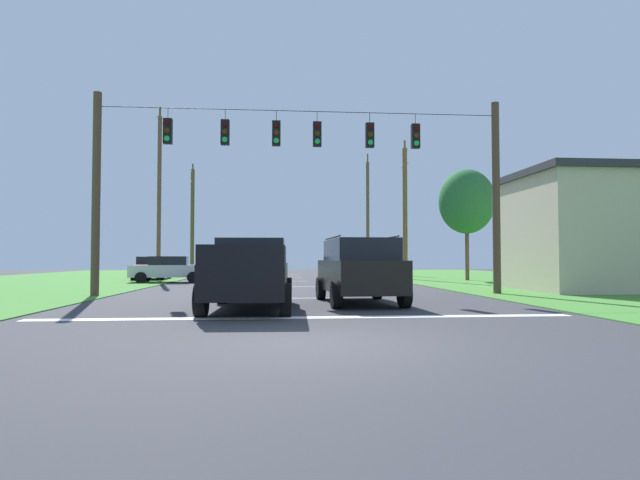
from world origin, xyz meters
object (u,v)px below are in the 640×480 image
at_px(distant_car_oncoming, 169,269).
at_px(tree_roadside_right, 467,202).
at_px(suv_black, 359,269).
at_px(overhead_signal_span, 301,180).
at_px(distant_car_crossing_white, 267,268).
at_px(distant_car_far_parked, 152,268).
at_px(pickup_truck, 250,274).
at_px(utility_pole_far_left, 192,219).
at_px(utility_pole_far_right, 368,216).
at_px(utility_pole_mid_right, 405,210).
at_px(utility_pole_mid_left, 159,195).

distance_m(distant_car_oncoming, tree_roadside_right, 18.81).
bearing_deg(distant_car_oncoming, suv_black, -59.61).
relative_size(overhead_signal_span, distant_car_crossing_white, 3.54).
bearing_deg(distant_car_far_parked, pickup_truck, -70.29).
height_order(suv_black, utility_pole_far_left, utility_pole_far_left).
distance_m(suv_black, utility_pole_far_right, 32.15).
xyz_separation_m(distant_car_crossing_white, distant_car_far_parked, (-7.66, 2.95, 0.00)).
height_order(suv_black, distant_car_crossing_white, suv_black).
xyz_separation_m(suv_black, utility_pole_mid_right, (6.08, 18.28, 3.59)).
bearing_deg(pickup_truck, suv_black, 25.09).
xyz_separation_m(utility_pole_far_right, tree_roadside_right, (3.64, -15.27, -0.33)).
xyz_separation_m(suv_black, utility_pole_mid_left, (-10.16, 18.47, 4.49)).
xyz_separation_m(distant_car_far_parked, utility_pole_far_left, (0.72, 11.92, 4.13)).
distance_m(pickup_truck, distant_car_far_parked, 22.24).
bearing_deg(utility_pole_far_left, suv_black, -72.21).
relative_size(overhead_signal_span, tree_roadside_right, 2.20).
height_order(utility_pole_far_right, tree_roadside_right, utility_pole_far_right).
bearing_deg(utility_pole_far_left, utility_pole_mid_right, -38.98).
xyz_separation_m(overhead_signal_span, distant_car_oncoming, (-7.17, 11.27, -3.61)).
height_order(distant_car_far_parked, utility_pole_mid_left, utility_pole_mid_left).
xyz_separation_m(overhead_signal_span, utility_pole_mid_right, (7.70, 14.55, 0.25)).
bearing_deg(distant_car_crossing_white, suv_black, -79.27).
relative_size(overhead_signal_span, suv_black, 3.18).
distance_m(utility_pole_mid_right, tree_roadside_right, 4.10).
distance_m(pickup_truck, suv_black, 3.62).
bearing_deg(overhead_signal_span, distant_car_far_parked, 120.27).
relative_size(suv_black, tree_roadside_right, 0.69).
relative_size(suv_black, distant_car_crossing_white, 1.11).
bearing_deg(distant_car_oncoming, utility_pole_far_right, 48.08).
relative_size(pickup_truck, utility_pole_mid_left, 0.48).
relative_size(overhead_signal_span, distant_car_far_parked, 3.55).
relative_size(pickup_truck, utility_pole_mid_right, 0.58).
bearing_deg(utility_pole_far_left, overhead_signal_span, -73.02).
relative_size(overhead_signal_span, utility_pole_far_right, 1.40).
relative_size(utility_pole_mid_right, utility_pole_far_right, 0.84).
relative_size(distant_car_oncoming, utility_pole_far_right, 0.40).
bearing_deg(tree_roadside_right, utility_pole_mid_left, 172.97).
relative_size(utility_pole_far_right, utility_pole_mid_left, 0.98).
relative_size(pickup_truck, utility_pole_far_right, 0.49).
bearing_deg(distant_car_crossing_white, distant_car_oncoming, -165.56).
height_order(distant_car_oncoming, utility_pole_mid_left, utility_pole_mid_left).
height_order(utility_pole_far_right, utility_pole_far_left, utility_pole_far_right).
relative_size(pickup_truck, distant_car_oncoming, 1.23).
bearing_deg(tree_roadside_right, utility_pole_far_right, 103.41).
xyz_separation_m(distant_car_crossing_white, utility_pole_far_right, (8.98, 14.86, 4.55)).
distance_m(distant_car_oncoming, distant_car_far_parked, 4.83).
height_order(distant_car_crossing_white, distant_car_far_parked, same).
height_order(overhead_signal_span, distant_car_oncoming, overhead_signal_span).
xyz_separation_m(distant_car_far_parked, tree_roadside_right, (20.28, -3.36, 4.22)).
height_order(utility_pole_far_right, utility_pole_mid_left, utility_pole_mid_left).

